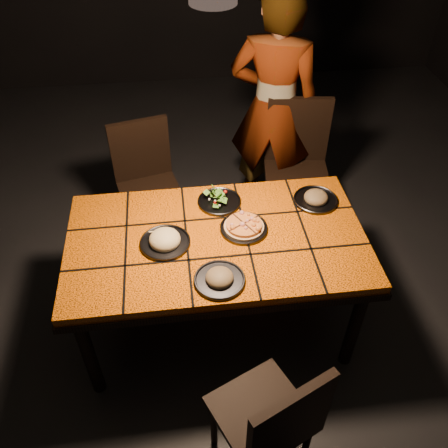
{
  "coord_description": "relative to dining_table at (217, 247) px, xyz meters",
  "views": [
    {
      "loc": [
        -0.19,
        -1.82,
        2.51
      ],
      "look_at": [
        0.04,
        0.02,
        0.82
      ],
      "focal_mm": 38.0,
      "sensor_mm": 36.0,
      "label": 1
    }
  ],
  "objects": [
    {
      "name": "chair_near",
      "position": [
        0.14,
        -0.91,
        -0.17
      ],
      "size": [
        0.52,
        0.52,
        0.88
      ],
      "rotation": [
        0.0,
        0.0,
        3.56
      ],
      "color": "black",
      "rests_on": "ground"
    },
    {
      "name": "diner",
      "position": [
        0.53,
        1.12,
        0.19
      ],
      "size": [
        0.74,
        0.61,
        1.73
      ],
      "primitive_type": "imported",
      "rotation": [
        0.0,
        0.0,
        2.78
      ],
      "color": "brown",
      "rests_on": "ground"
    },
    {
      "name": "plate_pizza",
      "position": [
        0.15,
        0.04,
        0.1
      ],
      "size": [
        0.3,
        0.3,
        0.04
      ],
      "color": "#39383D",
      "rests_on": "dining_table"
    },
    {
      "name": "plate_pasta",
      "position": [
        -0.27,
        -0.02,
        0.1
      ],
      "size": [
        0.27,
        0.27,
        0.09
      ],
      "color": "#39383D",
      "rests_on": "dining_table"
    },
    {
      "name": "plate_salad",
      "position": [
        0.05,
        0.28,
        0.1
      ],
      "size": [
        0.25,
        0.25,
        0.07
      ],
      "color": "#39383D",
      "rests_on": "dining_table"
    },
    {
      "name": "plate_mushroom_b",
      "position": [
        0.61,
        0.23,
        0.1
      ],
      "size": [
        0.26,
        0.26,
        0.08
      ],
      "color": "#39383D",
      "rests_on": "dining_table"
    },
    {
      "name": "chair_far_left",
      "position": [
        -0.4,
        0.9,
        -0.15
      ],
      "size": [
        0.49,
        0.49,
        0.91
      ],
      "rotation": [
        0.0,
        0.0,
        0.23
      ],
      "color": "black",
      "rests_on": "ground"
    },
    {
      "name": "room_shell",
      "position": [
        0.0,
        0.0,
        0.83
      ],
      "size": [
        6.04,
        7.04,
        3.08
      ],
      "color": "black",
      "rests_on": "ground"
    },
    {
      "name": "dining_table",
      "position": [
        0.0,
        0.0,
        0.0
      ],
      "size": [
        1.62,
        0.92,
        0.75
      ],
      "color": "orange",
      "rests_on": "ground"
    },
    {
      "name": "chair_far_right",
      "position": [
        0.68,
        0.91,
        -0.1
      ],
      "size": [
        0.51,
        0.51,
        0.99
      ],
      "rotation": [
        0.0,
        0.0,
        -0.14
      ],
      "color": "black",
      "rests_on": "ground"
    },
    {
      "name": "plate_mushroom_a",
      "position": [
        -0.02,
        -0.31,
        0.1
      ],
      "size": [
        0.25,
        0.25,
        0.08
      ],
      "color": "#39383D",
      "rests_on": "dining_table"
    }
  ]
}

